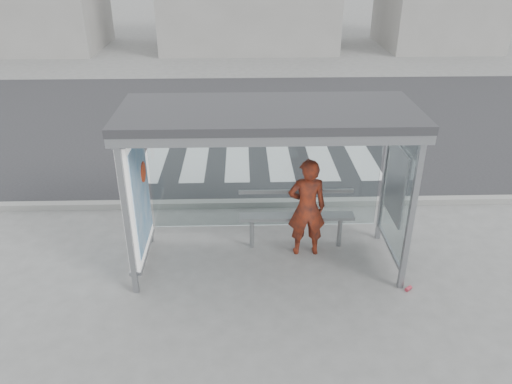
# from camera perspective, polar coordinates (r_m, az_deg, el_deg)

# --- Properties ---
(ground) EXTENTS (80.00, 80.00, 0.00)m
(ground) POSITION_cam_1_polar(r_m,az_deg,el_deg) (8.27, 1.25, -8.05)
(ground) COLOR slate
(ground) RESTS_ON ground
(road) EXTENTS (30.00, 10.00, 0.01)m
(road) POSITION_cam_1_polar(r_m,az_deg,el_deg) (14.56, -0.11, 8.05)
(road) COLOR #27272A
(road) RESTS_ON ground
(curb) EXTENTS (30.00, 0.18, 0.12)m
(curb) POSITION_cam_1_polar(r_m,az_deg,el_deg) (9.90, 0.70, -1.25)
(curb) COLOR gray
(curb) RESTS_ON ground
(crosswalk) EXTENTS (5.55, 3.00, 0.00)m
(crosswalk) POSITION_cam_1_polar(r_m,az_deg,el_deg) (12.22, 0.22, 4.21)
(crosswalk) COLOR silver
(crosswalk) RESTS_ON ground
(bus_shelter) EXTENTS (4.25, 1.65, 2.62)m
(bus_shelter) POSITION_cam_1_polar(r_m,az_deg,el_deg) (7.36, -1.52, 4.91)
(bus_shelter) COLOR gray
(bus_shelter) RESTS_ON ground
(person) EXTENTS (0.63, 0.43, 1.71)m
(person) POSITION_cam_1_polar(r_m,az_deg,el_deg) (8.12, 5.83, -1.81)
(person) COLOR orange
(person) RESTS_ON ground
(bench) EXTENTS (1.93, 0.33, 1.00)m
(bench) POSITION_cam_1_polar(r_m,az_deg,el_deg) (8.41, 4.63, -2.74)
(bench) COLOR gray
(bench) RESTS_ON ground
(soda_can) EXTENTS (0.13, 0.12, 0.06)m
(soda_can) POSITION_cam_1_polar(r_m,az_deg,el_deg) (8.01, 17.02, -10.51)
(soda_can) COLOR #D43E51
(soda_can) RESTS_ON ground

